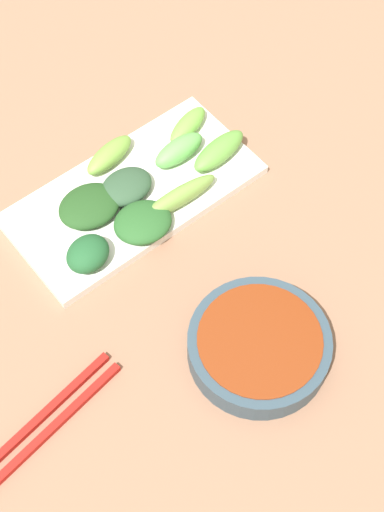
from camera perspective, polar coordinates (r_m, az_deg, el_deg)
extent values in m
cube|color=#8F674E|center=(0.85, -2.17, -0.78)|extent=(2.10, 2.10, 0.02)
cylinder|color=#314552|center=(0.78, 5.06, -6.80)|extent=(0.15, 0.15, 0.03)
cylinder|color=maroon|center=(0.77, 5.10, -6.54)|extent=(0.13, 0.13, 0.02)
cube|color=white|center=(0.89, -4.42, 4.67)|extent=(0.14, 0.29, 0.01)
ellipsoid|color=#2E4D33|center=(0.87, -4.97, 5.24)|extent=(0.05, 0.06, 0.02)
ellipsoid|color=#275927|center=(0.84, -3.73, 2.55)|extent=(0.07, 0.08, 0.02)
ellipsoid|color=#60A03F|center=(0.90, 2.04, 7.93)|extent=(0.04, 0.08, 0.02)
ellipsoid|color=#22491E|center=(0.86, -7.75, 3.75)|extent=(0.07, 0.08, 0.02)
ellipsoid|color=#70BB43|center=(0.93, -0.32, 9.80)|extent=(0.04, 0.07, 0.02)
ellipsoid|color=#75A841|center=(0.90, -6.24, 7.57)|extent=(0.04, 0.08, 0.02)
ellipsoid|color=#75A044|center=(0.86, -0.95, 4.49)|extent=(0.03, 0.10, 0.02)
ellipsoid|color=#20562C|center=(0.82, -7.86, 0.17)|extent=(0.05, 0.06, 0.03)
ellipsoid|color=#64B955|center=(0.90, -0.99, 7.98)|extent=(0.03, 0.07, 0.03)
cube|color=#B51913|center=(0.77, -11.96, -13.95)|extent=(0.04, 0.23, 0.01)
cube|color=#B51913|center=(0.77, -12.77, -13.11)|extent=(0.04, 0.23, 0.01)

